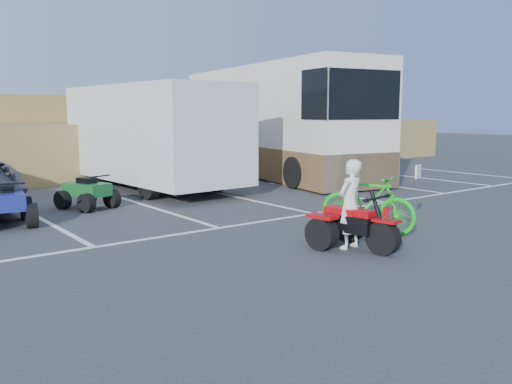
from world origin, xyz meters
TOP-DOWN VIEW (x-y plane):
  - ground at (0.00, 0.00)m, footprint 100.00×100.00m
  - parking_stripes at (0.87, 4.07)m, footprint 28.00×5.16m
  - grass_embankment at (0.00, 15.48)m, footprint 40.00×8.50m
  - red_trike_atv at (0.96, -0.56)m, footprint 1.40×1.72m
  - rider at (0.93, -0.41)m, footprint 0.64×0.47m
  - green_dirt_bike at (2.14, 0.25)m, footprint 1.19×2.09m
  - cargo_trailer at (1.59, 8.52)m, footprint 3.09×7.02m
  - rv_motorhome at (7.26, 9.57)m, footprint 4.86×11.61m
  - quad_atv_blue at (-3.50, 5.38)m, footprint 1.35×1.67m
  - quad_atv_green at (-1.36, 6.38)m, footprint 1.40×1.61m

SIDE VIEW (x-z plane):
  - ground at x=0.00m, z-range 0.00..0.00m
  - red_trike_atv at x=0.96m, z-range -0.50..0.50m
  - quad_atv_blue at x=-3.50m, z-range -0.50..0.50m
  - quad_atv_green at x=-1.36m, z-range -0.44..0.44m
  - parking_stripes at x=0.87m, z-range 0.00..0.01m
  - green_dirt_bike at x=2.14m, z-range 0.00..1.21m
  - rider at x=0.93m, z-range 0.00..1.60m
  - grass_embankment at x=0.00m, z-range -0.13..2.97m
  - cargo_trailer at x=1.59m, z-range 0.13..3.35m
  - rv_motorhome at x=7.26m, z-range -0.27..3.79m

